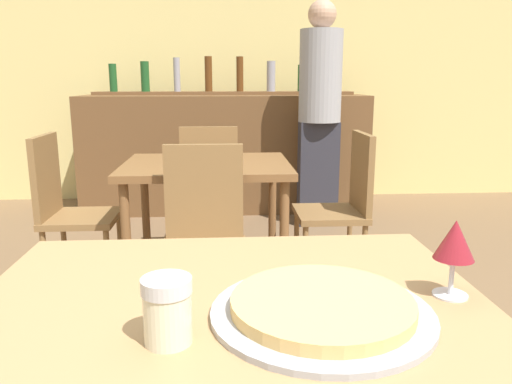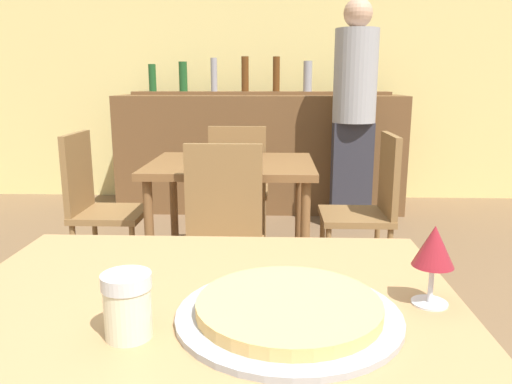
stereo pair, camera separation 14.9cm
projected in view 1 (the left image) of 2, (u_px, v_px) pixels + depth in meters
wall_back at (224, 59)px, 4.94m from camera, size 8.00×0.05×2.80m
dining_table_near at (232, 345)px, 0.99m from camera, size 1.03×0.85×0.77m
dining_table_far at (207, 178)px, 2.86m from camera, size 0.94×0.77×0.73m
bar_counter at (225, 153)px, 4.64m from camera, size 2.60×0.56×1.06m
bar_back_shelf at (227, 86)px, 4.64m from camera, size 2.39×0.24×0.35m
chair_far_side_front at (204, 229)px, 2.36m from camera, size 0.40×0.40×0.90m
chair_far_side_back at (210, 182)px, 3.43m from camera, size 0.40×0.40×0.90m
chair_far_side_left at (66, 204)px, 2.84m from camera, size 0.40×0.40×0.90m
chair_far_side_right at (344, 199)px, 2.94m from camera, size 0.40×0.40×0.90m
pizza_tray at (322, 308)px, 0.92m from camera, size 0.41×0.41×0.04m
cheese_shaker at (167, 310)px, 0.82m from camera, size 0.08×0.08×0.11m
person_standing at (320, 107)px, 4.02m from camera, size 0.34×0.34×1.80m
wine_glass at (455, 242)px, 0.99m from camera, size 0.08×0.08×0.16m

